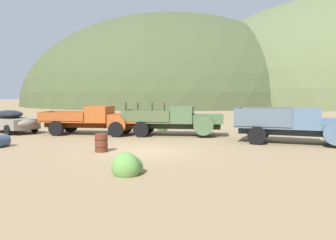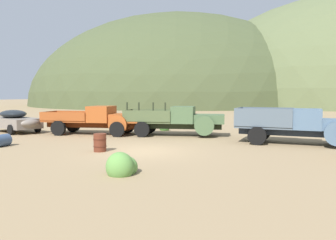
{
  "view_description": "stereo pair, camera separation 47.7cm",
  "coord_description": "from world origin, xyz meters",
  "px_view_note": "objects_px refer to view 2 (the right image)",
  "views": [
    {
      "loc": [
        6.1,
        -13.98,
        2.62
      ],
      "look_at": [
        0.12,
        3.11,
        1.24
      ],
      "focal_mm": 35.21,
      "sensor_mm": 36.0,
      "label": 1
    },
    {
      "loc": [
        6.55,
        -13.82,
        2.62
      ],
      "look_at": [
        0.12,
        3.11,
        1.24
      ],
      "focal_mm": 35.21,
      "sensor_mm": 36.0,
      "label": 2
    }
  ],
  "objects_px": {
    "truck_weathered_green": "(181,120)",
    "car_primer_gray": "(16,121)",
    "oil_drum_by_truck": "(1,141)",
    "oil_drum_spare": "(100,143)",
    "truck_oxide_orange": "(100,120)",
    "truck_chalk_blue": "(303,125)"
  },
  "relations": [
    {
      "from": "truck_weathered_green",
      "to": "oil_drum_by_truck",
      "type": "height_order",
      "value": "truck_weathered_green"
    },
    {
      "from": "truck_oxide_orange",
      "to": "truck_chalk_blue",
      "type": "height_order",
      "value": "truck_chalk_blue"
    },
    {
      "from": "truck_weathered_green",
      "to": "oil_drum_by_truck",
      "type": "bearing_deg",
      "value": -144.99
    },
    {
      "from": "car_primer_gray",
      "to": "oil_drum_spare",
      "type": "distance_m",
      "value": 10.89
    },
    {
      "from": "truck_weathered_green",
      "to": "car_primer_gray",
      "type": "bearing_deg",
      "value": 179.75
    },
    {
      "from": "truck_oxide_orange",
      "to": "oil_drum_by_truck",
      "type": "relative_size",
      "value": 7.89
    },
    {
      "from": "truck_oxide_orange",
      "to": "oil_drum_by_truck",
      "type": "bearing_deg",
      "value": -117.56
    },
    {
      "from": "truck_oxide_orange",
      "to": "oil_drum_spare",
      "type": "relative_size",
      "value": 8.09
    },
    {
      "from": "car_primer_gray",
      "to": "oil_drum_by_truck",
      "type": "bearing_deg",
      "value": -31.44
    },
    {
      "from": "car_primer_gray",
      "to": "truck_chalk_blue",
      "type": "relative_size",
      "value": 0.78
    },
    {
      "from": "truck_weathered_green",
      "to": "truck_chalk_blue",
      "type": "distance_m",
      "value": 7.33
    },
    {
      "from": "truck_weathered_green",
      "to": "oil_drum_by_truck",
      "type": "xyz_separation_m",
      "value": [
        -7.12,
        -7.46,
        -0.71
      ]
    },
    {
      "from": "car_primer_gray",
      "to": "oil_drum_spare",
      "type": "relative_size",
      "value": 5.84
    },
    {
      "from": "truck_oxide_orange",
      "to": "oil_drum_by_truck",
      "type": "xyz_separation_m",
      "value": [
        -1.91,
        -6.23,
        -0.69
      ]
    },
    {
      "from": "oil_drum_spare",
      "to": "truck_oxide_orange",
      "type": "bearing_deg",
      "value": 122.12
    },
    {
      "from": "car_primer_gray",
      "to": "oil_drum_by_truck",
      "type": "distance_m",
      "value": 6.8
    },
    {
      "from": "truck_oxide_orange",
      "to": "truck_chalk_blue",
      "type": "relative_size",
      "value": 1.09
    },
    {
      "from": "truck_oxide_orange",
      "to": "truck_weathered_green",
      "type": "relative_size",
      "value": 1.03
    },
    {
      "from": "oil_drum_spare",
      "to": "truck_weathered_green",
      "type": "bearing_deg",
      "value": 76.76
    },
    {
      "from": "car_primer_gray",
      "to": "oil_drum_spare",
      "type": "height_order",
      "value": "car_primer_gray"
    },
    {
      "from": "oil_drum_by_truck",
      "to": "oil_drum_spare",
      "type": "relative_size",
      "value": 1.02
    },
    {
      "from": "truck_weathered_green",
      "to": "oil_drum_spare",
      "type": "height_order",
      "value": "truck_weathered_green"
    }
  ]
}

